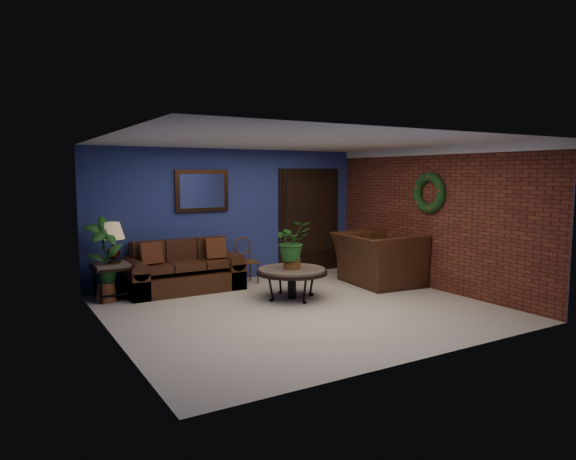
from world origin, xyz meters
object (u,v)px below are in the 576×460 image
coffee_table (292,272)px  end_table (114,272)px  side_chair (245,257)px  armchair (378,259)px  sofa (183,274)px  table_lamp (113,238)px

coffee_table → end_table: size_ratio=1.79×
side_chair → armchair: bearing=-34.1°
side_chair → coffee_table: bearing=-86.2°
sofa → side_chair: sofa is taller
coffee_table → table_lamp: table_lamp is taller
sofa → coffee_table: size_ratio=1.71×
end_table → sofa: bearing=1.2°
sofa → end_table: 1.18m
sofa → table_lamp: 1.37m
end_table → armchair: 4.64m
end_table → armchair: size_ratio=0.45×
coffee_table → table_lamp: size_ratio=1.80×
coffee_table → armchair: size_ratio=0.80×
sofa → side_chair: bearing=1.8°
coffee_table → side_chair: (-0.12, 1.51, 0.05)m
sofa → coffee_table: (1.34, -1.47, 0.15)m
coffee_table → armchair: armchair is taller
side_chair → sofa: bearing=-178.8°
table_lamp → sofa: bearing=1.2°
sofa → armchair: bearing=-22.0°
sofa → end_table: sofa is taller
armchair → table_lamp: bearing=79.5°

